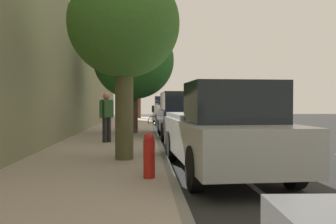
% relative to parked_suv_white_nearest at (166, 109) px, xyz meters
% --- Properties ---
extents(ground, '(64.49, 64.49, 0.00)m').
position_rel_parked_suv_white_nearest_xyz_m(ground, '(-1.17, 11.65, -1.03)').
color(ground, '#292929').
extents(sidewalk, '(3.47, 40.31, 0.14)m').
position_rel_parked_suv_white_nearest_xyz_m(sidewalk, '(2.89, 11.65, -0.96)').
color(sidewalk, '#AB9A8E').
rests_on(sidewalk, ground).
extents(curb_edge, '(0.16, 40.31, 0.14)m').
position_rel_parked_suv_white_nearest_xyz_m(curb_edge, '(1.08, 11.65, -0.96)').
color(curb_edge, gray).
rests_on(curb_edge, ground).
extents(lane_stripe_centre, '(0.14, 40.00, 0.01)m').
position_rel_parked_suv_white_nearest_xyz_m(lane_stripe_centre, '(-4.14, 11.49, -1.02)').
color(lane_stripe_centre, white).
rests_on(lane_stripe_centre, ground).
extents(lane_stripe_bike_edge, '(0.12, 40.31, 0.01)m').
position_rel_parked_suv_white_nearest_xyz_m(lane_stripe_bike_edge, '(-0.39, 11.65, -1.02)').
color(lane_stripe_bike_edge, white).
rests_on(lane_stripe_bike_edge, ground).
extents(building_facade, '(0.50, 40.31, 5.91)m').
position_rel_parked_suv_white_nearest_xyz_m(building_facade, '(4.87, 11.65, 1.93)').
color(building_facade, gray).
rests_on(building_facade, ground).
extents(parked_suv_white_nearest, '(2.08, 4.75, 1.99)m').
position_rel_parked_suv_white_nearest_xyz_m(parked_suv_white_nearest, '(0.00, 0.00, 0.00)').
color(parked_suv_white_nearest, white).
rests_on(parked_suv_white_nearest, ground).
extents(parked_suv_dark_blue_second, '(2.03, 4.73, 1.99)m').
position_rel_parked_suv_white_nearest_xyz_m(parked_suv_dark_blue_second, '(-0.00, 11.56, 0.00)').
color(parked_suv_dark_blue_second, navy).
rests_on(parked_suv_dark_blue_second, ground).
extents(parked_pickup_silver_mid, '(2.23, 5.39, 1.95)m').
position_rel_parked_suv_white_nearest_xyz_m(parked_pickup_silver_mid, '(-0.10, 19.33, -0.13)').
color(parked_pickup_silver_mid, '#B7BABF').
rests_on(parked_pickup_silver_mid, ground).
extents(bicycle_at_curb, '(1.60, 0.76, 0.74)m').
position_rel_parked_suv_white_nearest_xyz_m(bicycle_at_curb, '(0.61, 3.95, -0.66)').
color(bicycle_at_curb, black).
rests_on(bicycle_at_curb, ground).
extents(cyclist_with_backpack, '(0.52, 0.55, 1.68)m').
position_rel_parked_suv_white_nearest_xyz_m(cyclist_with_backpack, '(0.83, 3.48, -0.01)').
color(cyclist_with_backpack, '#C6B284').
rests_on(cyclist_with_backpack, ground).
extents(street_tree_near_cyclist, '(2.51, 2.51, 4.98)m').
position_rel_parked_suv_white_nearest_xyz_m(street_tree_near_cyclist, '(2.10, -5.53, 3.06)').
color(street_tree_near_cyclist, brown).
rests_on(street_tree_near_cyclist, sidewalk).
extents(street_tree_mid_block, '(3.72, 3.72, 5.16)m').
position_rel_parked_suv_white_nearest_xyz_m(street_tree_mid_block, '(2.10, 10.18, 2.46)').
color(street_tree_mid_block, brown).
rests_on(street_tree_mid_block, sidewalk).
extents(street_tree_far_end, '(2.74, 2.74, 4.68)m').
position_rel_parked_suv_white_nearest_xyz_m(street_tree_far_end, '(2.10, 18.11, 2.41)').
color(street_tree_far_end, '#4C4B2E').
rests_on(street_tree_far_end, sidewalk).
extents(pedestrian_on_phone, '(0.46, 0.47, 1.76)m').
position_rel_parked_suv_white_nearest_xyz_m(pedestrian_on_phone, '(2.93, 14.21, 0.11)').
color(pedestrian_on_phone, black).
rests_on(pedestrian_on_phone, sidewalk).
extents(fire_hydrant, '(0.22, 0.22, 0.84)m').
position_rel_parked_suv_white_nearest_xyz_m(fire_hydrant, '(1.51, 20.39, -0.46)').
color(fire_hydrant, red).
rests_on(fire_hydrant, sidewalk).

